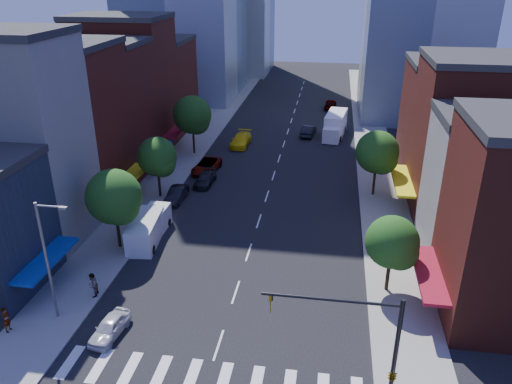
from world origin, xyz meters
TOP-DOWN VIEW (x-y plane):
  - ground at (0.00, 0.00)m, footprint 220.00×220.00m
  - sidewalk_left at (-12.50, 40.00)m, footprint 5.00×120.00m
  - sidewalk_right at (12.50, 40.00)m, footprint 5.00×120.00m
  - crosswalk at (0.00, -3.00)m, footprint 19.00×3.00m
  - bldg_left_1 at (-21.00, 12.00)m, footprint 12.00×8.00m
  - bldg_left_2 at (-21.00, 20.50)m, footprint 12.00×9.00m
  - bldg_left_3 at (-21.00, 29.00)m, footprint 12.00×8.00m
  - bldg_left_4 at (-21.00, 37.50)m, footprint 12.00×9.00m
  - bldg_left_5 at (-21.00, 47.00)m, footprint 12.00×10.00m
  - bldg_right_1 at (21.00, 15.00)m, footprint 12.00×8.00m
  - bldg_right_2 at (21.00, 24.00)m, footprint 12.00×10.00m
  - bldg_right_3 at (21.00, 34.00)m, footprint 12.00×10.00m
  - traffic_signal at (9.94, -4.50)m, footprint 7.24×2.24m
  - streetlight at (-11.81, 1.00)m, footprint 2.25×0.25m
  - tree_left_near at (-11.35, 10.92)m, footprint 4.80×4.80m
  - tree_left_mid at (-11.35, 21.92)m, footprint 4.20×4.20m
  - tree_left_far at (-11.35, 35.92)m, footprint 5.00×5.00m
  - tree_right_near at (11.65, 7.92)m, footprint 4.00×4.00m
  - tree_right_far at (11.65, 25.92)m, footprint 4.60×4.60m
  - parked_car_front at (-7.50, -0.17)m, footprint 1.98×3.99m
  - parked_car_second at (-9.44, 21.43)m, footprint 1.67×4.39m
  - parked_car_third at (-8.29, 29.98)m, footprint 3.06×5.66m
  - parked_car_rear at (-7.50, 26.15)m, footprint 2.04×4.62m
  - cargo_van_near at (-9.48, 12.11)m, footprint 2.88×5.94m
  - cargo_van_far at (-9.50, 13.88)m, footprint 2.22×5.16m
  - taxi at (-5.91, 40.35)m, footprint 2.54×5.77m
  - traffic_car_oncoming at (3.21, 46.35)m, footprint 2.29×4.93m
  - traffic_car_far at (6.16, 62.76)m, footprint 2.20×4.91m
  - box_truck at (7.07, 46.82)m, footprint 3.53×8.67m
  - pedestrian_near at (-14.50, -0.98)m, footprint 0.47×0.70m
  - pedestrian_far at (-10.50, 3.69)m, footprint 0.86×1.04m

SIDE VIEW (x-z plane):
  - ground at x=0.00m, z-range 0.00..0.00m
  - crosswalk at x=0.00m, z-range 0.00..0.01m
  - sidewalk_left at x=-12.50m, z-range 0.00..0.15m
  - sidewalk_right at x=12.50m, z-range 0.00..0.15m
  - parked_car_front at x=-7.50m, z-range 0.00..1.31m
  - parked_car_rear at x=-7.50m, z-range 0.00..1.32m
  - parked_car_second at x=-9.44m, z-range 0.00..1.43m
  - parked_car_third at x=-8.29m, z-range 0.00..1.51m
  - traffic_car_oncoming at x=3.21m, z-range 0.00..1.57m
  - traffic_car_far at x=6.16m, z-range 0.00..1.64m
  - taxi at x=-5.91m, z-range 0.00..1.65m
  - cargo_van_far at x=-9.50m, z-range -0.01..2.16m
  - pedestrian_near at x=-14.50m, z-range 0.15..2.05m
  - pedestrian_far at x=-10.50m, z-range 0.15..2.09m
  - cargo_van_near at x=-9.48m, z-range -0.01..2.43m
  - box_truck at x=7.07m, z-range -0.09..3.30m
  - traffic_signal at x=9.94m, z-range 0.16..8.16m
  - tree_right_near at x=11.65m, z-range 1.09..7.29m
  - tree_left_mid at x=-11.35m, z-range 1.20..7.85m
  - tree_right_far at x=11.65m, z-range 1.26..8.46m
  - tree_left_near at x=-11.35m, z-range 1.22..8.52m
  - tree_left_far at x=-11.35m, z-range 1.33..9.08m
  - streetlight at x=-11.81m, z-range 0.78..9.78m
  - bldg_right_1 at x=21.00m, z-range 0.00..12.00m
  - bldg_left_5 at x=-21.00m, z-range 0.00..13.00m
  - bldg_right_3 at x=21.00m, z-range 0.00..13.00m
  - bldg_left_3 at x=-21.00m, z-range 0.00..15.00m
  - bldg_right_2 at x=21.00m, z-range 0.00..15.00m
  - bldg_left_2 at x=-21.00m, z-range 0.00..16.00m
  - bldg_left_4 at x=-21.00m, z-range 0.00..17.00m
  - bldg_left_1 at x=-21.00m, z-range 0.00..18.00m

